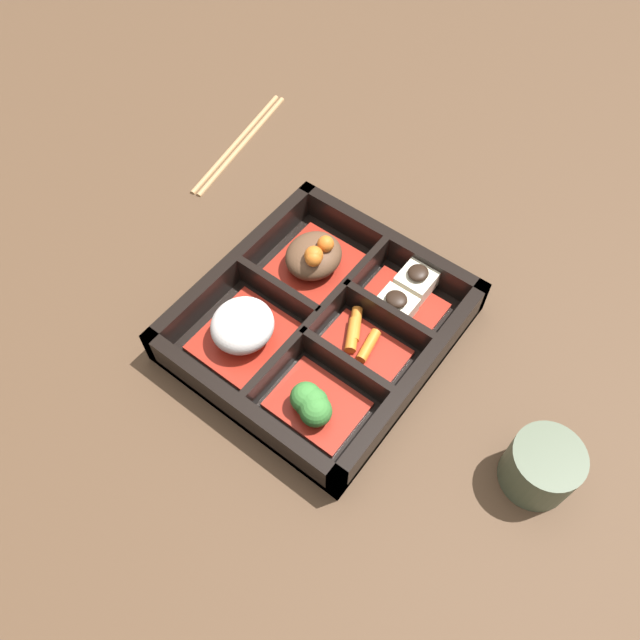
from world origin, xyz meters
name	(u,v)px	position (x,y,z in m)	size (l,w,h in m)	color
ground_plane	(320,333)	(0.00, 0.00, 0.00)	(3.00, 3.00, 0.00)	#4C3523
bento_base	(320,330)	(0.00, 0.00, 0.01)	(0.26, 0.24, 0.01)	black
bento_rim	(322,322)	(0.00, 0.00, 0.02)	(0.26, 0.24, 0.04)	black
bowl_rice	(243,328)	(-0.06, 0.05, 0.03)	(0.10, 0.08, 0.05)	maroon
bowl_stew	(314,258)	(0.06, 0.05, 0.03)	(0.10, 0.08, 0.05)	maroon
bowl_greens	(312,404)	(-0.08, -0.05, 0.03)	(0.07, 0.09, 0.04)	maroon
bowl_carrots	(362,343)	(0.01, -0.05, 0.02)	(0.06, 0.09, 0.02)	maroon
bowl_tofu	(406,295)	(0.08, -0.05, 0.02)	(0.08, 0.09, 0.04)	maroon
tea_cup	(542,466)	(-0.01, -0.25, 0.03)	(0.06, 0.06, 0.06)	#424C38
chopsticks	(240,142)	(0.17, 0.26, 0.00)	(0.21, 0.05, 0.01)	#A87F51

